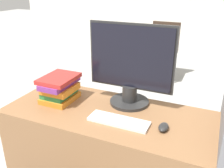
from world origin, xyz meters
name	(u,v)px	position (x,y,z in m)	size (l,w,h in m)	color
desk	(108,160)	(0.00, 0.28, 0.38)	(1.29, 0.56, 0.75)	#8C603D
carrel_divider	(219,159)	(0.67, 0.33, 0.57)	(0.07, 0.66, 1.12)	slate
monitor	(131,66)	(0.08, 0.45, 1.01)	(0.55, 0.26, 0.52)	#282828
keyboard	(119,121)	(0.11, 0.19, 0.76)	(0.35, 0.11, 0.02)	white
mouse	(164,127)	(0.36, 0.22, 0.77)	(0.05, 0.09, 0.03)	#262626
book_stack	(60,88)	(-0.36, 0.30, 0.84)	(0.20, 0.28, 0.17)	orange
far_chair	(163,47)	(-0.26, 2.95, 0.51)	(0.44, 0.44, 0.89)	#38281E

